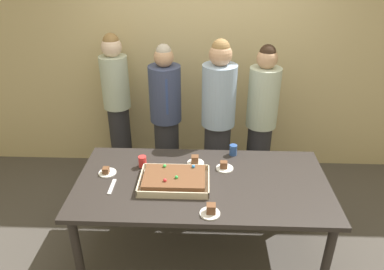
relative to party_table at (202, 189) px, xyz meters
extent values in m
plane|color=#4C4742|center=(0.00, 0.00, -0.69)|extent=(12.00, 12.00, 0.00)
cube|color=#CCB784|center=(0.00, 1.60, 0.81)|extent=(8.00, 0.12, 3.00)
cube|color=#2D2826|center=(0.00, 0.00, 0.05)|extent=(2.08, 1.04, 0.04)
cylinder|color=#2D2826|center=(-0.96, -0.44, -0.33)|extent=(0.07, 0.07, 0.72)
cylinder|color=#2D2826|center=(0.96, -0.44, -0.33)|extent=(0.07, 0.07, 0.72)
cylinder|color=#2D2826|center=(-0.96, 0.44, -0.33)|extent=(0.07, 0.07, 0.72)
cylinder|color=#2D2826|center=(0.96, 0.44, -0.33)|extent=(0.07, 0.07, 0.72)
cube|color=beige|center=(-0.23, -0.04, 0.08)|extent=(0.57, 0.40, 0.01)
cube|color=beige|center=(-0.23, -0.24, 0.11)|extent=(0.57, 0.01, 0.05)
cube|color=beige|center=(-0.23, 0.15, 0.11)|extent=(0.57, 0.01, 0.05)
cube|color=beige|center=(-0.50, -0.04, 0.11)|extent=(0.01, 0.40, 0.05)
cube|color=beige|center=(0.05, -0.04, 0.11)|extent=(0.01, 0.40, 0.05)
cube|color=brown|center=(-0.23, -0.04, 0.12)|extent=(0.50, 0.33, 0.07)
sphere|color=green|center=(-0.20, -0.08, 0.16)|extent=(0.03, 0.03, 0.03)
sphere|color=red|center=(-0.29, -0.13, 0.16)|extent=(0.03, 0.03, 0.03)
sphere|color=#2D84E0|center=(-0.08, 0.08, 0.16)|extent=(0.03, 0.03, 0.03)
sphere|color=green|center=(-0.32, 0.08, 0.16)|extent=(0.03, 0.03, 0.03)
cylinder|color=white|center=(-0.81, 0.09, 0.08)|extent=(0.15, 0.15, 0.01)
cube|color=brown|center=(-0.82, 0.08, 0.11)|extent=(0.05, 0.06, 0.05)
cylinder|color=white|center=(-0.06, 0.27, 0.08)|extent=(0.15, 0.15, 0.01)
cube|color=brown|center=(-0.07, 0.27, 0.12)|extent=(0.06, 0.06, 0.07)
cylinder|color=white|center=(0.06, -0.41, 0.08)|extent=(0.15, 0.15, 0.01)
cube|color=brown|center=(0.07, -0.40, 0.12)|extent=(0.07, 0.06, 0.07)
cylinder|color=white|center=(0.19, 0.20, 0.08)|extent=(0.15, 0.15, 0.01)
cube|color=brown|center=(0.18, 0.20, 0.11)|extent=(0.06, 0.05, 0.06)
cylinder|color=red|center=(-0.52, 0.20, 0.12)|extent=(0.07, 0.07, 0.10)
cylinder|color=#2D5199|center=(0.28, 0.44, 0.12)|extent=(0.07, 0.07, 0.10)
cube|color=silver|center=(-0.72, -0.11, 0.08)|extent=(0.03, 0.20, 0.01)
cylinder|color=#28282D|center=(0.15, 0.86, -0.25)|extent=(0.27, 0.27, 0.87)
cylinder|color=#93ADCC|center=(0.15, 0.86, 0.49)|extent=(0.34, 0.34, 0.62)
sphere|color=tan|center=(0.15, 0.86, 0.90)|extent=(0.22, 0.22, 0.22)
sphere|color=olive|center=(0.15, 0.86, 0.96)|extent=(0.17, 0.17, 0.17)
cylinder|color=#28282D|center=(-0.40, 1.00, -0.27)|extent=(0.26, 0.26, 0.84)
cylinder|color=#384266|center=(-0.40, 1.00, 0.44)|extent=(0.33, 0.33, 0.59)
cube|color=navy|center=(-0.37, 0.85, 0.47)|extent=(0.04, 0.02, 0.37)
sphere|color=tan|center=(-0.40, 1.00, 0.82)|extent=(0.20, 0.20, 0.20)
sphere|color=#B2A899|center=(-0.40, 1.00, 0.88)|extent=(0.15, 0.15, 0.15)
cylinder|color=#28282D|center=(0.60, 0.98, -0.28)|extent=(0.25, 0.25, 0.80)
cylinder|color=#B7C6B2|center=(0.60, 0.98, 0.43)|extent=(0.32, 0.32, 0.62)
sphere|color=tan|center=(0.60, 0.98, 0.83)|extent=(0.21, 0.21, 0.21)
sphere|color=black|center=(0.60, 0.98, 0.89)|extent=(0.16, 0.16, 0.16)
cylinder|color=#28282D|center=(-0.97, 1.26, -0.25)|extent=(0.24, 0.24, 0.87)
cylinder|color=#B7C6B2|center=(-0.97, 1.26, 0.47)|extent=(0.30, 0.30, 0.58)
sphere|color=beige|center=(-0.97, 1.26, 0.85)|extent=(0.22, 0.22, 0.22)
sphere|color=olive|center=(-0.97, 1.26, 0.91)|extent=(0.17, 0.17, 0.17)
camera|label=1|loc=(0.01, -2.46, 1.81)|focal=33.99mm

